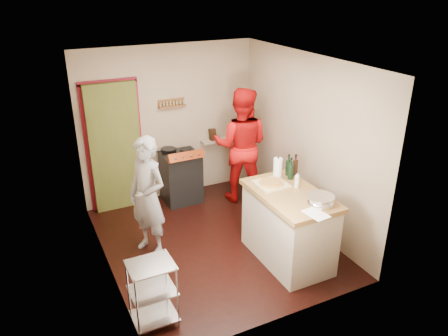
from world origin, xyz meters
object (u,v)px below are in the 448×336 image
Objects in this scene: person_stripe at (148,197)px; wire_shelving at (153,291)px; stove at (181,176)px; island at (288,225)px; person_red at (241,145)px.

wire_shelving is at bearing -43.73° from person_stripe.
island reaches higher than stove.
person_red is (2.28, 2.26, 0.54)m from wire_shelving.
island is (0.68, -2.23, 0.07)m from stove.
person_stripe is (-0.93, -1.22, 0.39)m from stove.
person_red is at bearing 81.68° from island.
person_stripe reaches higher than stove.
island is at bearing -73.08° from stove.
person_red is at bearing 44.79° from wire_shelving.
person_stripe reaches higher than wire_shelving.
stove is 0.60× the size of person_stripe.
island is at bearing 115.82° from person_red.
stove is 2.33m from island.
island reaches higher than wire_shelving.
person_stripe reaches higher than island.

